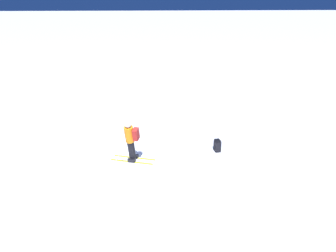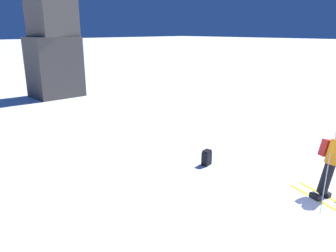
# 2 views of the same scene
# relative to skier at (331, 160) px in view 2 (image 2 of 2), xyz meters

# --- Properties ---
(ground_plane) EXTENTS (300.00, 300.00, 0.00)m
(ground_plane) POSITION_rel_skier_xyz_m (-0.91, 0.05, -0.99)
(ground_plane) COLOR white
(skier) EXTENTS (1.36, 1.75, 1.80)m
(skier) POSITION_rel_skier_xyz_m (0.00, 0.00, 0.00)
(skier) COLOR yellow
(skier) RESTS_ON ground
(rock_pillar) EXTENTS (2.90, 2.55, 10.71)m
(rock_pillar) POSITION_rel_skier_xyz_m (0.87, 17.49, 3.49)
(rock_pillar) COLOR #4C4742
(rock_pillar) RESTS_ON ground
(spare_backpack) EXTENTS (0.33, 0.27, 0.50)m
(spare_backpack) POSITION_rel_skier_xyz_m (-0.75, 3.46, -0.75)
(spare_backpack) COLOR black
(spare_backpack) RESTS_ON ground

